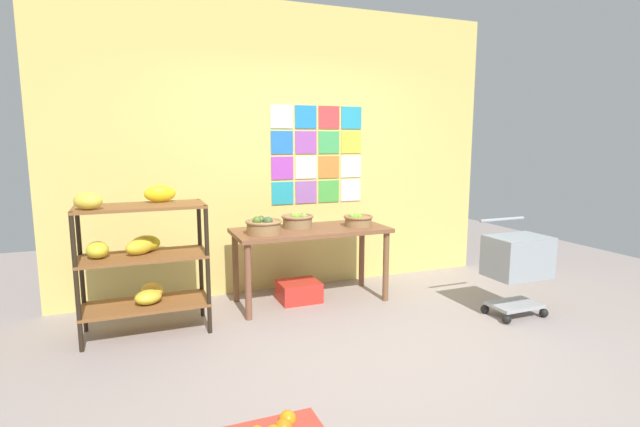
% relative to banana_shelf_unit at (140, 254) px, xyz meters
% --- Properties ---
extents(ground, '(9.64, 9.64, 0.00)m').
position_rel_banana_shelf_unit_xyz_m(ground, '(1.52, -1.10, -0.67)').
color(ground, gray).
extents(back_wall_with_art, '(4.76, 0.07, 2.98)m').
position_rel_banana_shelf_unit_xyz_m(back_wall_with_art, '(1.52, 0.76, 0.82)').
color(back_wall_with_art, '#DEC766').
rests_on(back_wall_with_art, ground).
extents(banana_shelf_unit, '(1.00, 0.52, 1.22)m').
position_rel_banana_shelf_unit_xyz_m(banana_shelf_unit, '(0.00, 0.00, 0.00)').
color(banana_shelf_unit, black).
rests_on(banana_shelf_unit, ground).
extents(display_table, '(1.52, 0.65, 0.74)m').
position_rel_banana_shelf_unit_xyz_m(display_table, '(1.58, 0.21, -0.03)').
color(display_table, brown).
rests_on(display_table, ground).
extents(fruit_basket_centre, '(0.32, 0.32, 0.15)m').
position_rel_banana_shelf_unit_xyz_m(fruit_basket_centre, '(1.47, 0.30, 0.14)').
color(fruit_basket_centre, olive).
rests_on(fruit_basket_centre, display_table).
extents(fruit_basket_back_left, '(0.34, 0.34, 0.17)m').
position_rel_banana_shelf_unit_xyz_m(fruit_basket_back_left, '(1.08, 0.11, 0.14)').
color(fruit_basket_back_left, olive).
rests_on(fruit_basket_back_left, display_table).
extents(fruit_basket_left, '(0.30, 0.30, 0.13)m').
position_rel_banana_shelf_unit_xyz_m(fruit_basket_left, '(2.07, 0.15, 0.13)').
color(fruit_basket_left, olive).
rests_on(fruit_basket_left, display_table).
extents(produce_crate_under_table, '(0.40, 0.34, 0.20)m').
position_rel_banana_shelf_unit_xyz_m(produce_crate_under_table, '(1.47, 0.25, -0.57)').
color(produce_crate_under_table, red).
rests_on(produce_crate_under_table, ground).
extents(shopping_cart, '(0.53, 0.42, 0.88)m').
position_rel_banana_shelf_unit_xyz_m(shopping_cart, '(3.18, -0.86, -0.15)').
color(shopping_cart, black).
rests_on(shopping_cart, ground).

